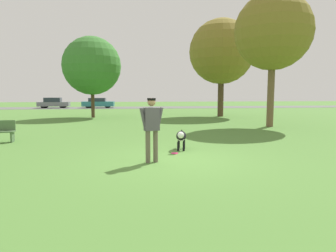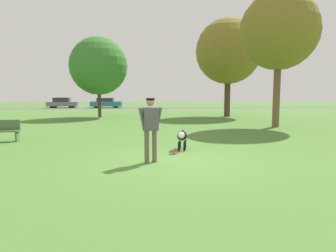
% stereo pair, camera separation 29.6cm
% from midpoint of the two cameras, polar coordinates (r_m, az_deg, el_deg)
% --- Properties ---
extents(ground_plane, '(120.00, 120.00, 0.00)m').
position_cam_midpoint_polar(ground_plane, '(8.51, 0.46, -6.52)').
color(ground_plane, '#4C7A33').
extents(far_road_strip, '(120.00, 6.00, 0.01)m').
position_cam_midpoint_polar(far_road_strip, '(40.19, -5.51, 3.52)').
color(far_road_strip, '#5B5B59').
rests_on(far_road_strip, ground_plane).
extents(person, '(0.67, 0.31, 1.76)m').
position_cam_midpoint_polar(person, '(8.09, -4.18, 0.29)').
color(person, '#665B4C').
rests_on(person, ground_plane).
extents(dog, '(0.47, 1.14, 0.66)m').
position_cam_midpoint_polar(dog, '(9.93, 1.68, -2.03)').
color(dog, black).
rests_on(dog, ground_plane).
extents(frisbee, '(0.22, 0.22, 0.02)m').
position_cam_midpoint_polar(frisbee, '(9.42, 0.38, -5.22)').
color(frisbee, '#E52366').
rests_on(frisbee, ground_plane).
extents(tree_near_right, '(4.24, 4.24, 7.39)m').
position_cam_midpoint_polar(tree_near_right, '(18.15, 18.91, 16.61)').
color(tree_near_right, brown).
rests_on(tree_near_right, ground_plane).
extents(tree_far_left, '(4.46, 4.46, 6.23)m').
position_cam_midpoint_polar(tree_far_left, '(24.26, -14.66, 11.03)').
color(tree_far_left, '#4C3826').
rests_on(tree_far_left, ground_plane).
extents(tree_far_right, '(5.19, 5.19, 7.82)m').
position_cam_midpoint_polar(tree_far_right, '(25.11, 9.81, 13.76)').
color(tree_far_right, '#4C3826').
rests_on(tree_far_right, ground_plane).
extents(parked_car_grey, '(3.93, 1.86, 1.34)m').
position_cam_midpoint_polar(parked_car_grey, '(41.58, -21.15, 4.13)').
color(parked_car_grey, slate).
rests_on(parked_car_grey, ground_plane).
extents(parked_car_teal, '(4.09, 1.88, 1.30)m').
position_cam_midpoint_polar(parked_car_teal, '(40.14, -13.37, 4.30)').
color(parked_car_teal, teal).
rests_on(parked_car_teal, ground_plane).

